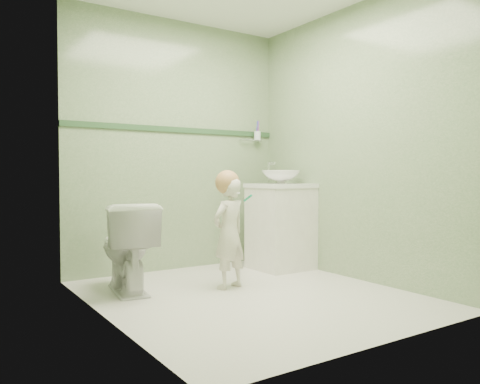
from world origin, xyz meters
TOP-DOWN VIEW (x-y plane):
  - ground at (0.00, 0.00)m, footprint 2.50×2.50m
  - room_shell at (0.00, 0.00)m, footprint 2.50×2.54m
  - trim_stripe at (0.00, 1.24)m, footprint 2.20×0.02m
  - vanity at (0.84, 0.70)m, footprint 0.52×0.50m
  - counter at (0.84, 0.70)m, footprint 0.54×0.52m
  - basin at (0.84, 0.70)m, footprint 0.37×0.37m
  - faucet at (0.84, 0.89)m, footprint 0.03×0.13m
  - cup_holder at (0.89, 1.18)m, footprint 0.26×0.07m
  - toilet at (-0.74, 0.63)m, footprint 0.49×0.74m
  - toddler at (-0.01, 0.29)m, footprint 0.37×0.29m
  - hair_cap at (-0.01, 0.32)m, footprint 0.20×0.20m
  - teal_toothbrush at (0.09, 0.19)m, footprint 0.11×0.14m

SIDE VIEW (x-z plane):
  - ground at x=0.00m, z-range 0.00..0.00m
  - toilet at x=-0.74m, z-range 0.00..0.70m
  - vanity at x=0.84m, z-range 0.00..0.80m
  - toddler at x=-0.01m, z-range 0.00..0.89m
  - teal_toothbrush at x=0.09m, z-range 0.69..0.77m
  - counter at x=0.84m, z-range 0.79..0.83m
  - hair_cap at x=-0.01m, z-range 0.75..0.95m
  - basin at x=0.84m, z-range 0.83..0.96m
  - faucet at x=0.84m, z-range 0.88..1.06m
  - room_shell at x=0.00m, z-range 0.00..2.40m
  - cup_holder at x=0.89m, z-range 1.22..1.44m
  - trim_stripe at x=0.00m, z-range 1.33..1.38m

